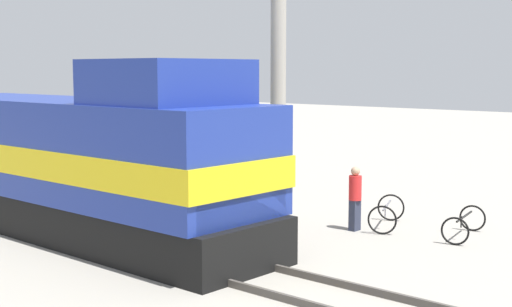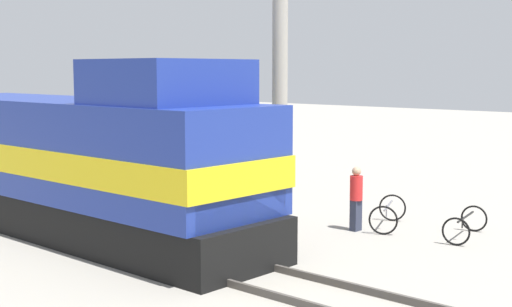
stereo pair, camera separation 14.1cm
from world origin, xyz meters
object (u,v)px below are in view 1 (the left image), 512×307
locomotive (79,161)px  person_bystander (355,196)px  utility_pole (278,34)px  vendor_umbrella (165,145)px  billboard_sign (208,121)px  bicycle (387,213)px  bicycle_spare (464,224)px

locomotive → person_bystander: (5.10, -5.15, -0.98)m
utility_pole → vendor_umbrella: size_ratio=4.63×
billboard_sign → bicycle: (-1.47, -8.42, -2.03)m
utility_pole → locomotive: bearing=163.0°
person_bystander → bicycle_spare: bearing=-65.7°
billboard_sign → bicycle_spare: bearing=-96.6°
billboard_sign → bicycle_spare: (-1.21, -10.54, -2.06)m
locomotive → person_bystander: 7.31m
utility_pole → vendor_umbrella: 4.91m
locomotive → bicycle: size_ratio=6.51×
vendor_umbrella → bicycle: size_ratio=1.15×
utility_pole → bicycle: bearing=-88.4°
utility_pole → person_bystander: 5.58m
locomotive → bicycle: bearing=-42.9°
bicycle → bicycle_spare: bicycle is taller
billboard_sign → bicycle_spare: 10.81m
vendor_umbrella → bicycle_spare: 9.30m
utility_pole → person_bystander: bearing=-103.4°
vendor_umbrella → person_bystander: 6.50m
utility_pole → vendor_umbrella: utility_pole is taller
utility_pole → bicycle: 6.22m
bicycle → locomotive: bearing=-156.7°
vendor_umbrella → person_bystander: bearing=-79.9°
billboard_sign → bicycle_spare: billboard_sign is taller
vendor_umbrella → bicycle: vendor_umbrella is taller
person_bystander → billboard_sign: bearing=73.5°
vendor_umbrella → person_bystander: (1.13, -6.32, -1.00)m
locomotive → person_bystander: bearing=-45.3°
bicycle_spare → person_bystander: bearing=-167.3°
billboard_sign → person_bystander: 8.46m
vendor_umbrella → utility_pole: bearing=-57.1°
utility_pole → billboard_sign: (1.57, 4.63, -2.90)m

